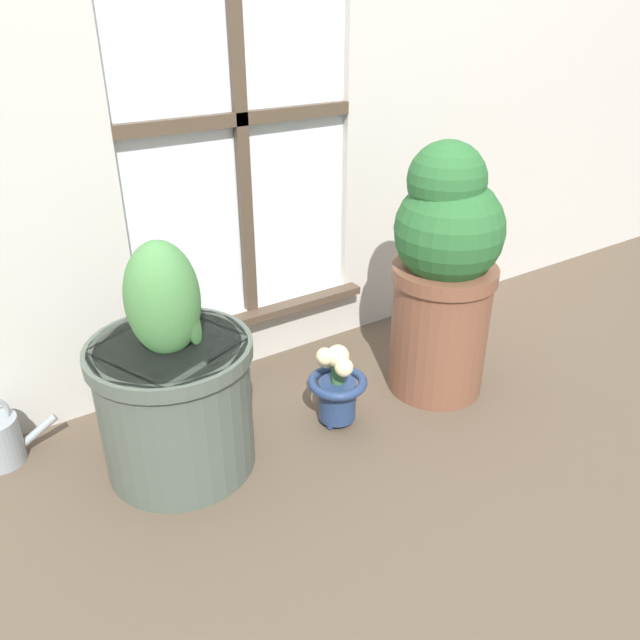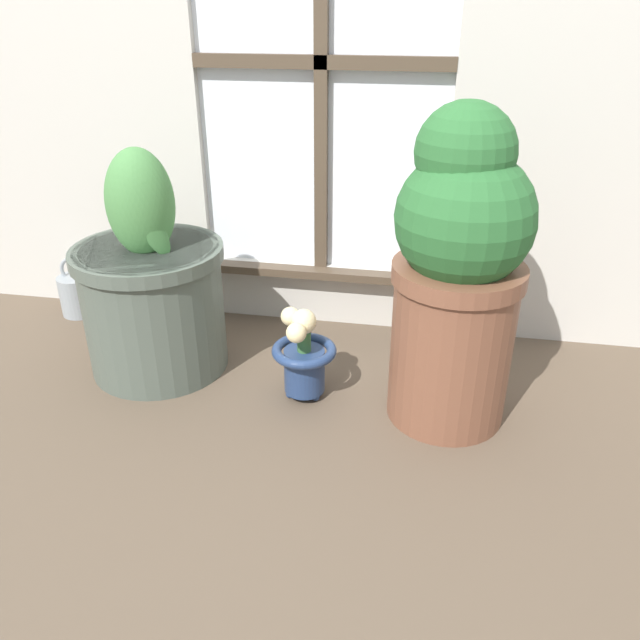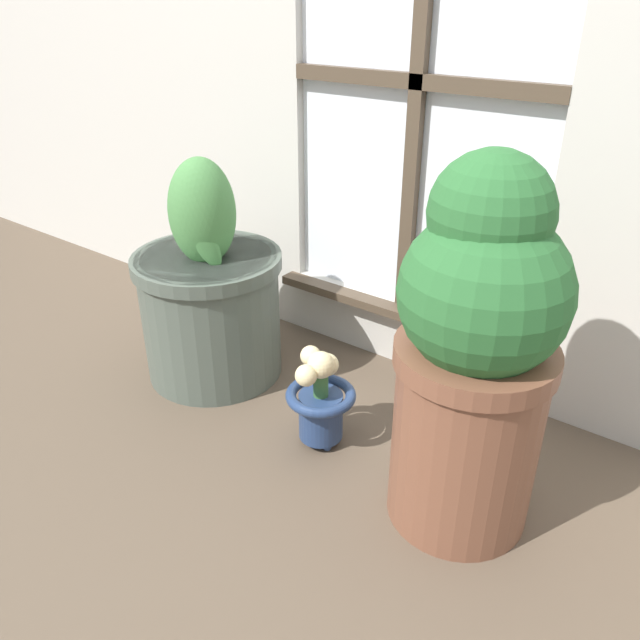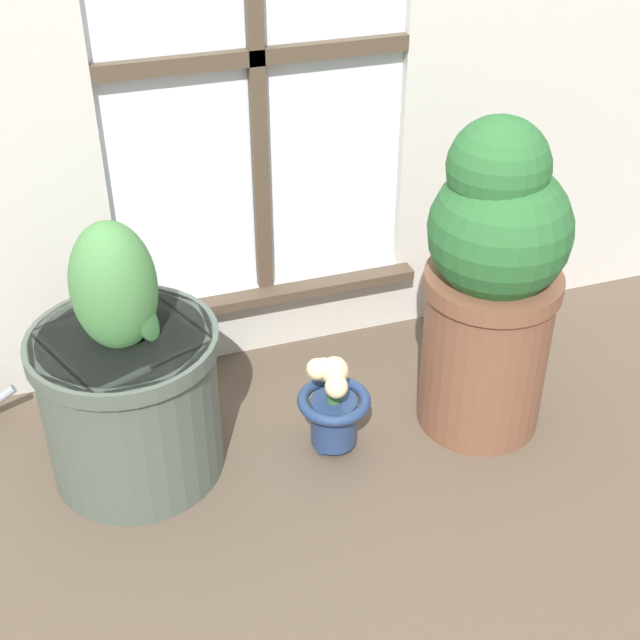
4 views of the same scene
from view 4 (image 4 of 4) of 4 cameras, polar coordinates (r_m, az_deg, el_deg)
The scene contains 4 objects.
ground_plane at distance 1.88m, azimuth 2.15°, elevation -12.69°, with size 10.00×10.00×0.00m, color brown.
potted_plant_left at distance 1.89m, azimuth -12.16°, elevation -3.96°, with size 0.39×0.39×0.60m.
potted_plant_right at distance 1.94m, azimuth 10.96°, elevation 2.56°, with size 0.30×0.30×0.74m.
flower_vase at distance 1.97m, azimuth 0.82°, elevation -5.37°, with size 0.16×0.16×0.25m.
Camera 4 is at (-0.47, -1.20, 1.37)m, focal length 50.00 mm.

